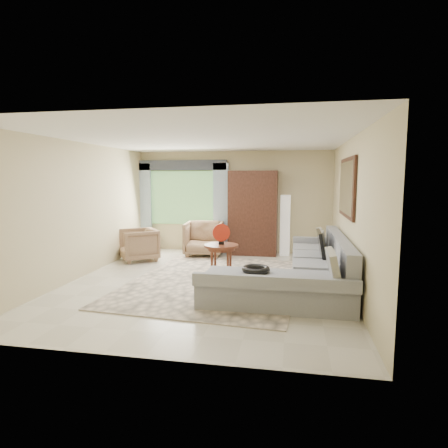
% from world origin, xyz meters
% --- Properties ---
extents(ground, '(6.00, 6.00, 0.00)m').
position_xyz_m(ground, '(0.00, 0.00, 0.00)').
color(ground, silver).
rests_on(ground, ground).
extents(area_rug, '(3.30, 4.22, 0.02)m').
position_xyz_m(area_rug, '(0.14, 0.07, 0.01)').
color(area_rug, '#F4DDC1').
rests_on(area_rug, ground).
extents(sectional_sofa, '(2.30, 3.46, 0.90)m').
position_xyz_m(sectional_sofa, '(1.78, -0.18, 0.28)').
color(sectional_sofa, '#999AA1').
rests_on(sectional_sofa, ground).
extents(tv_screen, '(0.14, 0.74, 0.48)m').
position_xyz_m(tv_screen, '(2.05, 0.37, 0.72)').
color(tv_screen, black).
rests_on(tv_screen, sectional_sofa).
extents(garden_hose, '(0.43, 0.43, 0.09)m').
position_xyz_m(garden_hose, '(1.00, -1.04, 0.55)').
color(garden_hose, black).
rests_on(garden_hose, sectional_sofa).
extents(coffee_table, '(0.66, 0.66, 0.66)m').
position_xyz_m(coffee_table, '(0.20, 0.33, 0.34)').
color(coffee_table, '#492113').
rests_on(coffee_table, ground).
extents(red_disc, '(0.32, 0.16, 0.34)m').
position_xyz_m(red_disc, '(0.20, 0.33, 0.89)').
color(red_disc, '#B42412').
rests_on(red_disc, coffee_table).
extents(armchair_left, '(1.13, 1.13, 0.75)m').
position_xyz_m(armchair_left, '(-1.99, 1.51, 0.37)').
color(armchair_left, '#977152').
rests_on(armchair_left, ground).
extents(armchair_right, '(0.99, 1.01, 0.85)m').
position_xyz_m(armchair_right, '(-0.63, 2.34, 0.42)').
color(armchair_right, '#977D52').
rests_on(armchair_right, ground).
extents(potted_plant, '(0.54, 0.49, 0.54)m').
position_xyz_m(potted_plant, '(-2.09, 2.74, 0.27)').
color(potted_plant, '#999999').
rests_on(potted_plant, ground).
extents(armoire, '(1.20, 0.55, 2.10)m').
position_xyz_m(armoire, '(0.55, 2.72, 1.05)').
color(armoire, black).
rests_on(armoire, ground).
extents(floor_lamp, '(0.24, 0.24, 1.50)m').
position_xyz_m(floor_lamp, '(1.35, 2.78, 0.75)').
color(floor_lamp, silver).
rests_on(floor_lamp, ground).
extents(window, '(1.80, 0.04, 1.40)m').
position_xyz_m(window, '(-1.35, 2.97, 1.40)').
color(window, '#669E59').
rests_on(window, wall_back).
extents(curtain_left, '(0.40, 0.08, 2.30)m').
position_xyz_m(curtain_left, '(-2.40, 2.88, 1.15)').
color(curtain_left, '#9EB7CC').
rests_on(curtain_left, ground).
extents(curtain_right, '(0.40, 0.08, 2.30)m').
position_xyz_m(curtain_right, '(-0.30, 2.88, 1.15)').
color(curtain_right, '#9EB7CC').
rests_on(curtain_right, ground).
extents(valance, '(2.40, 0.12, 0.26)m').
position_xyz_m(valance, '(-1.35, 2.90, 2.25)').
color(valance, '#1E232D').
rests_on(valance, wall_back).
extents(wall_mirror, '(0.05, 1.70, 1.05)m').
position_xyz_m(wall_mirror, '(2.46, 0.35, 1.75)').
color(wall_mirror, black).
rests_on(wall_mirror, wall_right).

